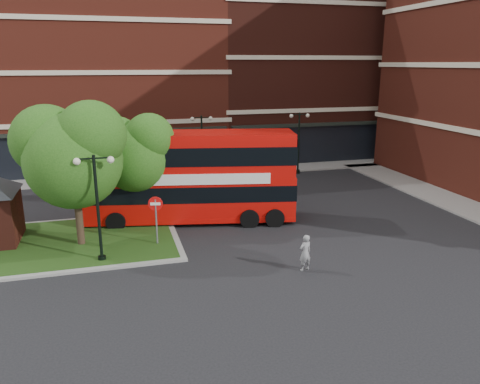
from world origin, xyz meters
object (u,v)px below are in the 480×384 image
object	(u,v)px
bus	(189,171)
car_white	(251,164)
woman	(305,253)
car_silver	(129,174)

from	to	relation	value
bus	car_white	world-z (taller)	bus
woman	car_white	size ratio (longest dim) A/B	0.39
bus	car_white	xyz separation A→B (m)	(7.00, 11.08, -2.25)
car_white	bus	bearing A→B (deg)	144.91
car_silver	bus	bearing A→B (deg)	-170.60
woman	bus	bearing A→B (deg)	-79.83
car_silver	car_white	size ratio (longest dim) A/B	0.90
bus	woman	size ratio (longest dim) A/B	7.33
woman	car_silver	distance (m)	19.46
bus	car_silver	bearing A→B (deg)	117.89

